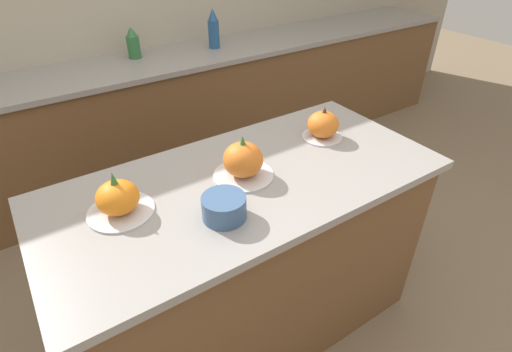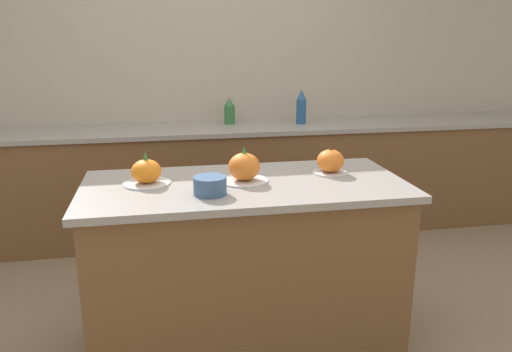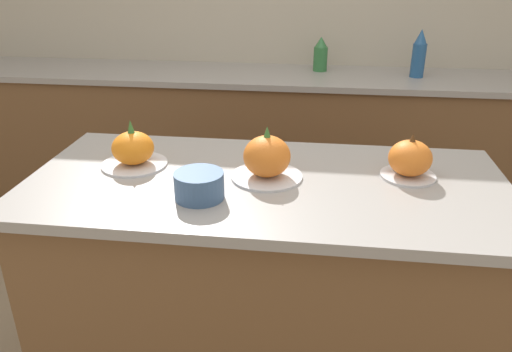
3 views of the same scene
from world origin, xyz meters
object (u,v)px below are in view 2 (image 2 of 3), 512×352
Objects in this scene: pumpkin_cake_center at (244,168)px; bottle_short at (229,111)px; pumpkin_cake_left at (146,173)px; bottle_tall at (301,107)px; mixing_bowl at (210,186)px; pumpkin_cake_right at (330,162)px.

pumpkin_cake_center is 1.66m from bottle_short.
pumpkin_cake_left is 1.93m from bottle_tall.
pumpkin_cake_center is at bearing -5.35° from pumpkin_cake_left.
pumpkin_cake_center is at bearing 43.18° from mixing_bowl.
pumpkin_cake_center is at bearing -114.95° from bottle_tall.
bottle_tall reaches higher than pumpkin_cake_center.
pumpkin_cake_center is 0.85× the size of bottle_tall.
mixing_bowl is (-0.65, -0.24, -0.02)m from pumpkin_cake_right.
pumpkin_cake_right is (0.46, 0.07, -0.01)m from pumpkin_cake_center.
bottle_tall is at bearing 62.26° from mixing_bowl.
pumpkin_cake_left is 1.09× the size of bottle_short.
mixing_bowl is at bearing -100.50° from bottle_short.
pumpkin_cake_center is at bearing -171.87° from pumpkin_cake_right.
bottle_short reaches higher than pumpkin_cake_left.
bottle_tall is (1.20, 1.51, 0.08)m from pumpkin_cake_left.
pumpkin_cake_left is 0.97× the size of pumpkin_cake_center.
mixing_bowl is (-0.19, -0.17, -0.03)m from pumpkin_cake_center.
pumpkin_cake_right is (0.93, 0.02, 0.00)m from pumpkin_cake_left.
pumpkin_cake_center is 1.30× the size of pumpkin_cake_right.
bottle_tall is 0.58m from bottle_short.
pumpkin_cake_center reaches higher than mixing_bowl.
pumpkin_cake_right is 1.52m from bottle_tall.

